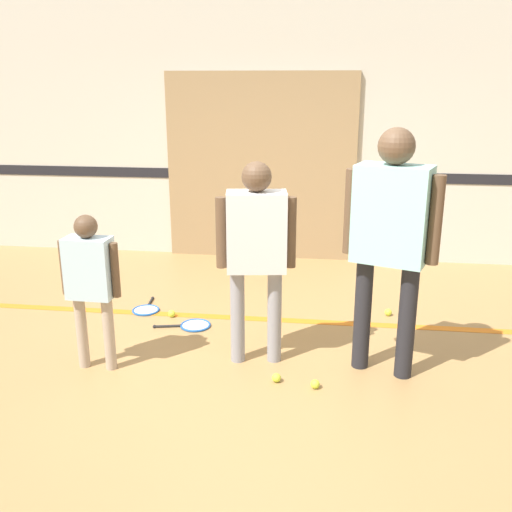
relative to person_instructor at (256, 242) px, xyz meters
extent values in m
plane|color=#A87F4C|center=(0.00, -0.04, -0.97)|extent=(16.00, 16.00, 0.00)
cube|color=beige|center=(0.00, 2.84, 0.63)|extent=(16.00, 0.06, 3.20)
cube|color=black|center=(0.00, 2.81, 0.05)|extent=(16.00, 0.01, 0.12)
cube|color=#9E7F56|center=(-0.30, 2.78, 0.14)|extent=(2.28, 0.05, 2.23)
cube|color=orange|center=(0.00, 0.81, -0.97)|extent=(14.40, 0.10, 0.01)
cylinder|color=gray|center=(-0.14, -0.02, -0.59)|extent=(0.11, 0.11, 0.75)
cylinder|color=gray|center=(0.14, 0.02, -0.59)|extent=(0.11, 0.11, 0.75)
cube|color=silver|center=(0.00, 0.00, 0.08)|extent=(0.47, 0.30, 0.60)
sphere|color=brown|center=(0.00, 0.00, 0.49)|extent=(0.22, 0.22, 0.22)
cylinder|color=brown|center=(-0.26, -0.04, 0.07)|extent=(0.08, 0.08, 0.53)
cylinder|color=brown|center=(0.26, 0.04, 0.07)|extent=(0.08, 0.08, 0.53)
cylinder|color=tan|center=(-1.30, -0.27, -0.68)|extent=(0.08, 0.08, 0.58)
cylinder|color=tan|center=(-1.08, -0.28, -0.68)|extent=(0.08, 0.08, 0.58)
cube|color=silver|center=(-1.19, -0.27, -0.16)|extent=(0.34, 0.20, 0.46)
sphere|color=brown|center=(-1.19, -0.27, 0.15)|extent=(0.17, 0.17, 0.17)
cylinder|color=brown|center=(-1.39, -0.27, -0.17)|extent=(0.06, 0.06, 0.41)
cylinder|color=brown|center=(-1.00, -0.28, -0.17)|extent=(0.06, 0.06, 0.41)
cylinder|color=#232328|center=(1.12, -0.10, -0.53)|extent=(0.13, 0.13, 0.87)
cylinder|color=#232328|center=(0.81, 0.01, -0.53)|extent=(0.13, 0.13, 0.87)
cube|color=#99D8D1|center=(0.97, -0.05, 0.25)|extent=(0.57, 0.44, 0.69)
sphere|color=brown|center=(0.97, -0.05, 0.72)|extent=(0.25, 0.25, 0.25)
cylinder|color=brown|center=(1.25, -0.15, 0.24)|extent=(0.09, 0.09, 0.62)
cylinder|color=brown|center=(0.68, 0.05, 0.24)|extent=(0.09, 0.09, 0.62)
torus|color=blue|center=(-0.62, 0.57, -0.96)|extent=(0.33, 0.33, 0.02)
cylinder|color=silver|center=(-0.62, 0.57, -0.96)|extent=(0.24, 0.24, 0.01)
cylinder|color=black|center=(-0.87, 0.52, -0.96)|extent=(0.24, 0.07, 0.02)
sphere|color=black|center=(-0.98, 0.49, -0.96)|extent=(0.03, 0.03, 0.03)
torus|color=blue|center=(-1.18, 0.86, -0.96)|extent=(0.29, 0.29, 0.02)
cylinder|color=silver|center=(-1.18, 0.86, -0.96)|extent=(0.22, 0.22, 0.01)
cylinder|color=black|center=(-1.20, 1.07, -0.96)|extent=(0.04, 0.20, 0.02)
sphere|color=black|center=(-1.21, 1.17, -0.96)|extent=(0.03, 0.03, 0.03)
sphere|color=#CCE038|center=(0.19, -0.32, -0.94)|extent=(0.07, 0.07, 0.07)
sphere|color=#CCE038|center=(-0.89, 0.75, -0.94)|extent=(0.07, 0.07, 0.07)
sphere|color=#CCE038|center=(0.48, -0.38, -0.94)|extent=(0.07, 0.07, 0.07)
sphere|color=#CCE038|center=(1.12, 1.05, -0.94)|extent=(0.07, 0.07, 0.07)
camera|label=1|loc=(0.52, -4.04, 1.15)|focal=40.00mm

